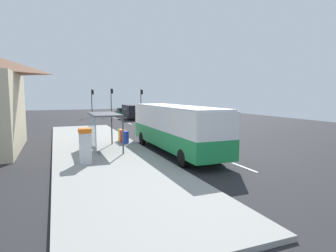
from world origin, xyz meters
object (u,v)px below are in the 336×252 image
(white_van, at_px, (131,111))
(bus_shelter, at_px, (100,122))
(bus, at_px, (175,126))
(recycling_bin_blue, at_px, (125,137))
(ticket_machine, at_px, (85,145))
(recycling_bin_yellow, at_px, (121,135))
(traffic_light_near_side, at_px, (141,98))
(traffic_light_median, at_px, (112,98))
(recycling_bin_red, at_px, (123,136))
(traffic_light_far_side, at_px, (92,99))
(sedan_near, at_px, (122,112))

(white_van, distance_m, bus_shelter, 26.09)
(bus, relative_size, recycling_bin_blue, 11.59)
(ticket_machine, distance_m, bus_shelter, 3.93)
(recycling_bin_blue, bearing_deg, recycling_bin_yellow, 90.00)
(traffic_light_near_side, bearing_deg, bus, -102.73)
(white_van, distance_m, traffic_light_median, 7.38)
(bus_shelter, bearing_deg, traffic_light_median, 77.79)
(recycling_bin_yellow, xyz_separation_m, bus_shelter, (-2.21, -3.28, 1.44))
(recycling_bin_yellow, bearing_deg, recycling_bin_blue, -90.00)
(traffic_light_median, bearing_deg, bus_shelter, -102.21)
(bus_shelter, bearing_deg, recycling_bin_red, 49.44)
(traffic_light_median, bearing_deg, traffic_light_far_side, -167.12)
(traffic_light_far_side, bearing_deg, bus_shelter, -96.16)
(recycling_bin_red, bearing_deg, bus_shelter, -130.56)
(bus, xyz_separation_m, recycling_bin_red, (-2.49, 4.64, -1.19))
(sedan_near, distance_m, recycling_bin_red, 29.72)
(recycling_bin_yellow, distance_m, bus_shelter, 4.21)
(recycling_bin_red, bearing_deg, bus, -61.78)
(bus, distance_m, ticket_machine, 6.27)
(recycling_bin_yellow, height_order, traffic_light_median, traffic_light_median)
(ticket_machine, height_order, traffic_light_far_side, traffic_light_far_side)
(ticket_machine, bearing_deg, bus_shelter, 69.42)
(white_van, distance_m, recycling_bin_blue, 23.63)
(traffic_light_near_side, bearing_deg, ticket_machine, -111.61)
(recycling_bin_yellow, distance_m, traffic_light_median, 28.70)
(white_van, height_order, traffic_light_median, traffic_light_median)
(recycling_bin_yellow, bearing_deg, white_van, 73.30)
(white_van, bearing_deg, recycling_bin_yellow, -106.70)
(recycling_bin_red, bearing_deg, recycling_bin_blue, -90.00)
(recycling_bin_red, bearing_deg, traffic_light_far_side, 87.76)
(white_van, bearing_deg, traffic_light_median, 104.70)
(bus_shelter, bearing_deg, white_van, 70.72)
(white_van, xyz_separation_m, recycling_bin_yellow, (-6.40, -21.33, -0.69))
(sedan_near, relative_size, traffic_light_near_side, 0.90)
(recycling_bin_yellow, bearing_deg, sedan_near, 77.07)
(ticket_machine, xyz_separation_m, traffic_light_far_side, (4.66, 34.26, 2.08))
(traffic_light_near_side, distance_m, traffic_light_median, 5.35)
(bus, height_order, traffic_light_near_side, traffic_light_near_side)
(traffic_light_far_side, xyz_separation_m, bus_shelter, (-3.31, -30.69, -1.15))
(sedan_near, distance_m, traffic_light_far_side, 6.00)
(bus, distance_m, bus_shelter, 5.14)
(recycling_bin_blue, bearing_deg, ticket_machine, -123.06)
(traffic_light_far_side, bearing_deg, recycling_bin_yellow, -92.30)
(white_van, bearing_deg, recycling_bin_red, -106.20)
(bus_shelter, bearing_deg, traffic_light_far_side, 83.84)
(recycling_bin_red, distance_m, traffic_light_far_side, 28.24)
(ticket_machine, bearing_deg, traffic_light_near_side, 68.39)
(white_van, relative_size, recycling_bin_red, 5.52)
(traffic_light_median, bearing_deg, recycling_bin_yellow, -99.26)
(sedan_near, relative_size, traffic_light_median, 0.88)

